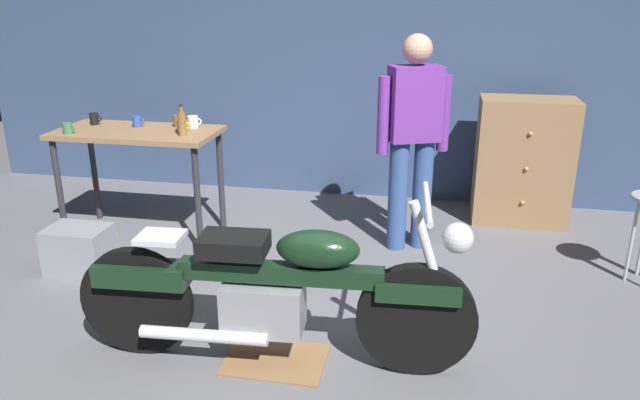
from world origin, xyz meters
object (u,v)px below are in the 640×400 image
(mug_black_matte, at_px, (94,119))
(mug_white_ceramic, at_px, (193,122))
(mug_yellow_tall, at_px, (182,126))
(bottle, at_px, (182,123))
(mug_blue_enamel, at_px, (137,121))
(wooden_dresser, at_px, (523,162))
(motorcycle, at_px, (275,290))
(mug_green_speckled, at_px, (68,128))
(mug_brown_stoneware, at_px, (178,121))
(person_standing, at_px, (413,135))
(storage_bin, at_px, (79,249))

(mug_black_matte, xyz_separation_m, mug_white_ceramic, (0.85, 0.05, -0.00))
(mug_yellow_tall, height_order, bottle, bottle)
(mug_blue_enamel, bearing_deg, wooden_dresser, 14.42)
(wooden_dresser, bearing_deg, bottle, -158.98)
(motorcycle, bearing_deg, wooden_dresser, 54.50)
(mug_white_ceramic, xyz_separation_m, mug_blue_enamel, (-0.46, -0.06, -0.00))
(mug_green_speckled, bearing_deg, motorcycle, -33.92)
(mug_brown_stoneware, bearing_deg, mug_white_ceramic, -0.88)
(person_standing, bearing_deg, mug_green_speckled, -14.07)
(mug_yellow_tall, bearing_deg, mug_blue_enamel, 168.51)
(mug_black_matte, bearing_deg, wooden_dresser, 12.70)
(mug_white_ceramic, height_order, mug_yellow_tall, mug_white_ceramic)
(mug_blue_enamel, bearing_deg, mug_black_matte, 178.20)
(mug_blue_enamel, bearing_deg, mug_yellow_tall, -11.49)
(storage_bin, height_order, mug_brown_stoneware, mug_brown_stoneware)
(mug_green_speckled, xyz_separation_m, mug_blue_enamel, (0.42, 0.33, 0.00))
(mug_black_matte, distance_m, mug_brown_stoneware, 0.72)
(person_standing, distance_m, mug_blue_enamel, 2.24)
(mug_black_matte, distance_m, bottle, 0.91)
(mug_black_matte, xyz_separation_m, mug_green_speckled, (-0.03, -0.34, -0.01))
(mug_white_ceramic, bearing_deg, mug_green_speckled, -155.93)
(mug_green_speckled, xyz_separation_m, bottle, (0.91, 0.11, 0.05))
(person_standing, relative_size, storage_bin, 3.80)
(mug_white_ceramic, relative_size, bottle, 0.51)
(person_standing, relative_size, wooden_dresser, 1.52)
(mug_blue_enamel, relative_size, bottle, 0.42)
(storage_bin, bearing_deg, motorcycle, -25.91)
(person_standing, xyz_separation_m, mug_yellow_tall, (-1.81, -0.14, 0.02))
(motorcycle, distance_m, mug_yellow_tall, 2.05)
(mug_yellow_tall, relative_size, mug_brown_stoneware, 1.08)
(wooden_dresser, height_order, mug_black_matte, wooden_dresser)
(motorcycle, height_order, storage_bin, motorcycle)
(bottle, bearing_deg, wooden_dresser, 21.02)
(mug_white_ceramic, bearing_deg, mug_black_matte, -176.51)
(person_standing, distance_m, bottle, 1.77)
(motorcycle, xyz_separation_m, mug_black_matte, (-2.00, 1.70, 0.50))
(motorcycle, bearing_deg, mug_blue_enamel, 129.97)
(storage_bin, distance_m, mug_green_speckled, 0.99)
(mug_black_matte, bearing_deg, mug_green_speckled, -94.76)
(person_standing, height_order, storage_bin, person_standing)
(mug_yellow_tall, height_order, mug_blue_enamel, same)
(storage_bin, bearing_deg, mug_green_speckled, 120.60)
(mug_black_matte, bearing_deg, bottle, -14.54)
(storage_bin, bearing_deg, mug_brown_stoneware, 64.93)
(motorcycle, relative_size, wooden_dresser, 1.99)
(mug_brown_stoneware, distance_m, bottle, 0.33)
(motorcycle, xyz_separation_m, mug_green_speckled, (-2.03, 1.36, 0.49))
(person_standing, bearing_deg, mug_blue_enamel, -20.87)
(mug_white_ceramic, xyz_separation_m, mug_brown_stoneware, (-0.13, 0.00, 0.00))
(motorcycle, distance_m, wooden_dresser, 2.95)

